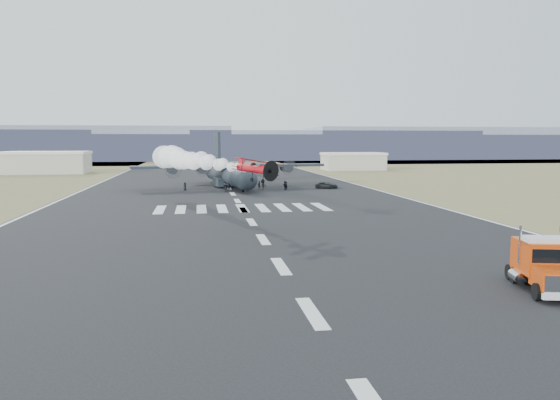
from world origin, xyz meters
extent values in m
plane|color=black|center=(0.00, 0.00, 0.00)|extent=(500.00, 500.00, 0.00)
cube|color=olive|center=(0.00, 230.00, 0.00)|extent=(500.00, 80.00, 0.00)
cube|color=slate|center=(-65.00, 260.00, 8.50)|extent=(150.00, 50.00, 17.00)
cube|color=slate|center=(0.00, 260.00, 6.50)|extent=(150.00, 50.00, 13.00)
cube|color=slate|center=(65.00, 260.00, 7.50)|extent=(150.00, 50.00, 15.00)
cube|color=slate|center=(130.00, 260.00, 8.50)|extent=(150.00, 50.00, 17.00)
cube|color=slate|center=(195.00, 260.00, 6.50)|extent=(150.00, 50.00, 13.00)
cube|color=#A8A496|center=(-52.00, 145.00, 3.00)|extent=(24.00, 14.00, 6.00)
cube|color=silver|center=(-52.00, 145.00, 6.30)|extent=(24.50, 14.50, 0.80)
cube|color=#A8A496|center=(46.00, 150.00, 2.60)|extent=(20.00, 12.00, 5.20)
cube|color=silver|center=(46.00, 150.00, 5.50)|extent=(20.50, 12.50, 0.80)
cube|color=black|center=(16.46, 3.37, 0.55)|extent=(2.68, 6.91, 0.25)
cube|color=#BB530B|center=(15.76, 0.43, 1.36)|extent=(2.82, 2.89, 1.31)
cube|color=#BB530B|center=(16.18, 2.19, 2.21)|extent=(2.87, 2.35, 2.21)
cube|color=black|center=(15.98, 1.36, 2.57)|extent=(2.18, 0.64, 0.91)
cube|color=silver|center=(16.25, 2.49, 3.37)|extent=(2.82, 2.16, 0.50)
cube|color=#BB530B|center=(16.61, 3.95, 1.91)|extent=(2.92, 2.55, 2.62)
cylinder|color=black|center=(14.54, 0.31, 0.55)|extent=(0.65, 1.17, 1.11)
cylinder|color=black|center=(15.53, 4.42, 0.55)|extent=(0.65, 1.17, 1.11)
cylinder|color=black|center=(17.78, 3.88, 0.55)|extent=(0.65, 1.17, 1.11)
cylinder|color=black|center=(15.76, 5.40, 0.55)|extent=(0.65, 1.17, 1.11)
cylinder|color=black|center=(18.01, 4.86, 0.55)|extent=(0.65, 1.17, 1.11)
cylinder|color=red|center=(-0.29, 29.67, 6.90)|extent=(2.39, 5.12, 0.91)
sphere|color=black|center=(-0.36, 29.86, 7.25)|extent=(0.71, 0.71, 0.71)
cylinder|color=black|center=(0.43, 27.34, 6.90)|extent=(1.15, 0.88, 1.02)
cylinder|color=black|center=(0.54, 27.00, 6.90)|extent=(2.14, 0.70, 2.23)
cube|color=red|center=(-0.17, 29.28, 6.54)|extent=(6.06, 2.77, 1.08)
cube|color=red|center=(-0.08, 28.99, 7.76)|extent=(6.25, 2.83, 1.11)
cube|color=red|center=(-0.99, 31.90, 7.40)|extent=(0.37, 0.90, 1.02)
cube|color=red|center=(-0.99, 31.90, 6.90)|extent=(2.15, 1.28, 0.08)
cylinder|color=black|center=(-0.83, 28.65, 5.68)|extent=(0.25, 0.46, 0.45)
cylinder|color=black|center=(0.72, 29.14, 5.68)|extent=(0.25, 0.46, 0.45)
sphere|color=white|center=(-1.05, 32.09, 6.90)|extent=(0.71, 0.71, 0.71)
sphere|color=white|center=(-1.78, 34.42, 6.93)|extent=(0.93, 0.93, 0.93)
sphere|color=white|center=(-2.50, 36.74, 6.96)|extent=(1.14, 1.14, 1.14)
sphere|color=white|center=(-3.23, 39.07, 6.99)|extent=(1.36, 1.36, 1.36)
sphere|color=white|center=(-3.96, 41.40, 7.02)|extent=(1.58, 1.58, 1.58)
sphere|color=white|center=(-4.68, 43.72, 7.05)|extent=(1.79, 1.79, 1.79)
sphere|color=white|center=(-5.41, 46.05, 7.08)|extent=(2.01, 2.01, 2.01)
sphere|color=white|center=(-6.14, 48.37, 7.11)|extent=(2.23, 2.23, 2.23)
sphere|color=white|center=(-6.86, 50.70, 7.14)|extent=(2.44, 2.44, 2.44)
sphere|color=white|center=(-7.59, 53.03, 7.17)|extent=(2.66, 2.66, 2.66)
sphere|color=white|center=(-8.32, 55.35, 7.20)|extent=(2.88, 2.88, 2.88)
sphere|color=white|center=(-9.04, 57.68, 7.23)|extent=(3.09, 3.09, 3.09)
sphere|color=white|center=(-9.77, 60.01, 7.26)|extent=(3.31, 3.31, 3.31)
sphere|color=white|center=(-10.50, 62.33, 7.29)|extent=(3.53, 3.53, 3.53)
sphere|color=white|center=(-11.22, 64.66, 7.32)|extent=(3.74, 3.74, 3.74)
sphere|color=white|center=(-11.95, 66.98, 7.35)|extent=(3.96, 3.96, 3.96)
cylinder|color=#222A33|center=(0.26, 86.40, 2.68)|extent=(8.97, 29.09, 4.12)
sphere|color=#222A33|center=(2.71, 72.20, 2.68)|extent=(4.12, 4.12, 4.12)
cone|color=#222A33|center=(-2.20, 100.59, 2.68)|extent=(5.11, 6.79, 4.12)
cube|color=#222A33|center=(0.43, 85.39, 4.63)|extent=(41.29, 11.28, 0.51)
cylinder|color=#222A33|center=(-11.65, 82.77, 4.12)|extent=(2.49, 4.17, 1.85)
cylinder|color=#3F3F44|center=(-11.29, 80.74, 4.12)|extent=(3.46, 0.65, 3.50)
cylinder|color=#222A33|center=(-5.56, 83.83, 4.12)|extent=(2.49, 4.17, 1.85)
cylinder|color=#3F3F44|center=(-5.21, 81.80, 4.12)|extent=(3.46, 0.65, 3.50)
cylinder|color=#222A33|center=(6.60, 85.93, 4.12)|extent=(2.49, 4.17, 1.85)
cylinder|color=#3F3F44|center=(6.96, 83.90, 4.12)|extent=(3.46, 0.65, 3.50)
cylinder|color=#222A33|center=(12.69, 86.98, 4.12)|extent=(2.49, 4.17, 1.85)
cylinder|color=#3F3F44|center=(13.04, 84.96, 4.12)|extent=(3.46, 0.65, 3.50)
cube|color=#222A33|center=(-1.85, 98.57, 7.82)|extent=(1.40, 4.67, 8.23)
cube|color=#222A33|center=(-1.94, 99.07, 3.50)|extent=(14.72, 5.50, 0.36)
cube|color=#222A33|center=(-2.15, 87.03, 1.13)|extent=(2.27, 6.29, 1.65)
cylinder|color=black|center=(-2.15, 87.03, 0.57)|extent=(0.70, 1.20, 1.13)
cube|color=#222A33|center=(2.31, 87.80, 1.13)|extent=(2.27, 6.29, 1.65)
cylinder|color=black|center=(2.31, 87.80, 0.57)|extent=(0.70, 1.20, 1.13)
cylinder|color=black|center=(2.19, 75.25, 0.46)|extent=(0.56, 0.98, 0.93)
imported|color=black|center=(20.24, 80.86, 0.66)|extent=(5.25, 3.95, 1.32)
imported|color=black|center=(11.34, 78.62, 0.83)|extent=(0.63, 0.71, 1.66)
imported|color=black|center=(-1.06, 76.59, 0.79)|extent=(0.84, 0.60, 1.58)
imported|color=black|center=(6.75, 80.03, 0.83)|extent=(1.09, 0.53, 1.67)
imported|color=black|center=(0.56, 80.87, 0.78)|extent=(0.68, 1.01, 1.57)
imported|color=black|center=(-9.06, 80.62, 0.82)|extent=(0.92, 0.90, 1.63)
imported|color=black|center=(11.09, 78.94, 0.92)|extent=(0.78, 1.76, 1.83)
imported|color=black|center=(6.18, 82.27, 0.83)|extent=(0.76, 0.79, 1.67)
imported|color=black|center=(-0.27, 79.62, 0.86)|extent=(0.97, 0.94, 1.72)
camera|label=1|loc=(-6.47, -30.30, 10.02)|focal=35.00mm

